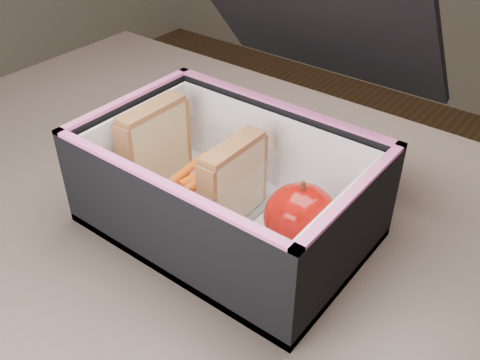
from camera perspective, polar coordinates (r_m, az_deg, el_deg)
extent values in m
cube|color=brown|center=(0.60, -1.26, -8.81)|extent=(1.20, 0.80, 0.03)
cube|color=#382D26|center=(1.33, -10.17, -1.76)|extent=(0.05, 0.05, 0.72)
cube|color=black|center=(0.64, 7.99, 15.99)|extent=(0.30, 0.13, 0.15)
cube|color=tan|center=(0.65, -9.53, 3.81)|extent=(0.01, 0.09, 0.09)
cube|color=#B7515F|center=(0.65, -9.02, 3.31)|extent=(0.01, 0.09, 0.09)
cube|color=tan|center=(0.64, -8.57, 3.38)|extent=(0.01, 0.09, 0.09)
cube|color=brown|center=(0.62, -9.48, 7.49)|extent=(0.03, 0.09, 0.01)
cube|color=tan|center=(0.58, -1.26, -0.15)|extent=(0.01, 0.08, 0.09)
cube|color=#B7515F|center=(0.58, -0.71, -0.69)|extent=(0.01, 0.08, 0.08)
cube|color=tan|center=(0.58, -0.15, -0.66)|extent=(0.01, 0.08, 0.09)
cube|color=brown|center=(0.55, -0.75, 3.54)|extent=(0.02, 0.09, 0.01)
cylinder|color=orange|center=(0.65, -2.83, 0.10)|extent=(0.02, 0.08, 0.01)
cylinder|color=orange|center=(0.62, -3.61, -0.65)|extent=(0.02, 0.08, 0.01)
cylinder|color=orange|center=(0.63, -5.99, 0.83)|extent=(0.02, 0.08, 0.01)
cylinder|color=orange|center=(0.64, -4.39, -0.48)|extent=(0.01, 0.08, 0.01)
cylinder|color=orange|center=(0.62, -7.60, -1.37)|extent=(0.02, 0.08, 0.01)
cylinder|color=orange|center=(0.63, -3.65, 1.02)|extent=(0.02, 0.08, 0.01)
cylinder|color=orange|center=(0.63, -7.28, -1.97)|extent=(0.01, 0.08, 0.01)
cylinder|color=orange|center=(0.65, -4.12, 0.86)|extent=(0.01, 0.08, 0.01)
cylinder|color=orange|center=(0.60, -5.96, -1.17)|extent=(0.01, 0.08, 0.01)
cube|color=white|center=(0.57, 6.73, -6.68)|extent=(0.09, 0.10, 0.01)
ellipsoid|color=maroon|center=(0.54, 6.49, -3.98)|extent=(0.09, 0.09, 0.07)
cylinder|color=#473219|center=(0.52, 6.77, -0.67)|extent=(0.01, 0.01, 0.01)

